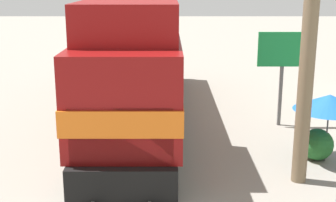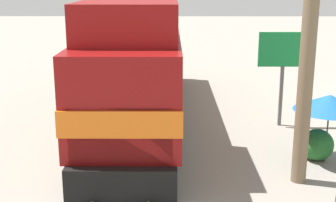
# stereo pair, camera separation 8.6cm
# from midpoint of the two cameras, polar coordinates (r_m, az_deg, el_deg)

# --- Properties ---
(ground_plane) EXTENTS (120.00, 120.00, 0.00)m
(ground_plane) POSITION_cam_midpoint_polar(r_m,az_deg,el_deg) (14.12, -5.12, -8.67)
(ground_plane) COLOR gray
(rail_near) EXTENTS (0.08, 43.14, 0.15)m
(rail_near) POSITION_cam_midpoint_polar(r_m,az_deg,el_deg) (14.17, -8.04, -8.34)
(rail_near) COLOR #4C4742
(rail_near) RESTS_ON ground_plane
(rail_far) EXTENTS (0.08, 43.14, 0.15)m
(rail_far) POSITION_cam_midpoint_polar(r_m,az_deg,el_deg) (14.05, -2.17, -8.42)
(rail_far) COLOR #4C4742
(rail_far) RESTS_ON ground_plane
(locomotive) EXTENTS (3.17, 16.05, 4.94)m
(locomotive) POSITION_cam_midpoint_polar(r_m,az_deg,el_deg) (18.67, -3.86, 3.72)
(locomotive) COLOR black
(locomotive) RESTS_ON ground_plane
(utility_pole) EXTENTS (1.80, 0.42, 9.13)m
(utility_pole) POSITION_cam_midpoint_polar(r_m,az_deg,el_deg) (12.91, 16.73, 9.81)
(utility_pole) COLOR #726047
(utility_pole) RESTS_ON ground_plane
(vendor_umbrella) EXTENTS (2.20, 2.20, 2.16)m
(vendor_umbrella) POSITION_cam_midpoint_polar(r_m,az_deg,el_deg) (15.13, 18.87, -0.16)
(vendor_umbrella) COLOR #4C4C4C
(vendor_umbrella) RESTS_ON ground_plane
(billboard_sign) EXTENTS (1.91, 0.12, 3.65)m
(billboard_sign) POSITION_cam_midpoint_polar(r_m,az_deg,el_deg) (18.35, 13.59, 5.34)
(billboard_sign) COLOR #595959
(billboard_sign) RESTS_ON ground_plane
(shrub_cluster) EXTENTS (1.01, 1.01, 1.01)m
(shrub_cluster) POSITION_cam_midpoint_polar(r_m,az_deg,el_deg) (15.58, 17.51, -5.06)
(shrub_cluster) COLOR #236028
(shrub_cluster) RESTS_ON ground_plane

